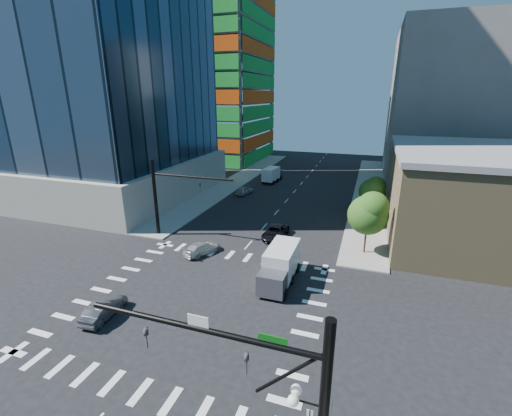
% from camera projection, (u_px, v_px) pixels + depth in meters
% --- Properties ---
extents(ground, '(160.00, 160.00, 0.00)m').
position_uv_depth(ground, '(199.00, 303.00, 28.04)').
color(ground, black).
rests_on(ground, ground).
extents(road_markings, '(20.00, 20.00, 0.01)m').
position_uv_depth(road_markings, '(199.00, 303.00, 28.04)').
color(road_markings, silver).
rests_on(road_markings, ground).
extents(sidewalk_ne, '(5.00, 60.00, 0.15)m').
position_uv_depth(sidewalk_ne, '(369.00, 191.00, 60.16)').
color(sidewalk_ne, gray).
rests_on(sidewalk_ne, ground).
extents(sidewalk_nw, '(5.00, 60.00, 0.15)m').
position_uv_depth(sidewalk_nw, '(237.00, 180.00, 67.77)').
color(sidewalk_nw, gray).
rests_on(sidewalk_nw, ground).
extents(construction_building, '(25.16, 34.50, 70.60)m').
position_uv_depth(construction_building, '(212.00, 59.00, 84.28)').
color(construction_building, gray).
rests_on(construction_building, ground).
extents(commercial_building, '(20.50, 22.50, 10.60)m').
position_uv_depth(commercial_building, '(487.00, 197.00, 38.53)').
color(commercial_building, '#8B7A51').
rests_on(commercial_building, ground).
extents(bg_building_ne, '(24.00, 30.00, 28.00)m').
position_uv_depth(bg_building_ne, '(459.00, 107.00, 64.84)').
color(bg_building_ne, slate).
rests_on(bg_building_ne, ground).
extents(signal_mast_se, '(10.51, 2.48, 9.00)m').
position_uv_depth(signal_mast_se, '(299.00, 408.00, 12.90)').
color(signal_mast_se, black).
rests_on(signal_mast_se, sidewalk_se).
extents(signal_mast_nw, '(10.20, 0.40, 9.00)m').
position_uv_depth(signal_mast_nw, '(166.00, 192.00, 39.68)').
color(signal_mast_nw, black).
rests_on(signal_mast_nw, sidewalk_nw).
extents(tree_south, '(4.16, 4.16, 6.82)m').
position_uv_depth(tree_south, '(369.00, 213.00, 35.21)').
color(tree_south, '#382316').
rests_on(tree_south, sidewalk_ne).
extents(tree_north, '(3.54, 3.52, 5.78)m').
position_uv_depth(tree_north, '(373.00, 190.00, 46.13)').
color(tree_north, '#382316').
rests_on(tree_north, sidewalk_ne).
extents(car_nb_far, '(2.46, 5.10, 1.40)m').
position_uv_depth(car_nb_far, '(275.00, 232.00, 40.66)').
color(car_nb_far, black).
rests_on(car_nb_far, ground).
extents(car_sb_near, '(3.38, 4.70, 1.27)m').
position_uv_depth(car_sb_near, '(202.00, 248.00, 36.61)').
color(car_sb_near, silver).
rests_on(car_sb_near, ground).
extents(car_sb_mid, '(2.29, 4.18, 1.35)m').
position_uv_depth(car_sb_mid, '(244.00, 190.00, 58.42)').
color(car_sb_mid, '#B4B5BC').
rests_on(car_sb_mid, ground).
extents(car_sb_cross, '(1.74, 4.20, 1.35)m').
position_uv_depth(car_sb_cross, '(104.00, 309.00, 26.13)').
color(car_sb_cross, '#525157').
rests_on(car_sb_cross, ground).
extents(box_truck_near, '(2.60, 6.07, 3.18)m').
position_uv_depth(box_truck_near, '(279.00, 269.00, 30.55)').
color(box_truck_near, black).
rests_on(box_truck_near, ground).
extents(box_truck_far, '(2.81, 5.62, 2.85)m').
position_uv_depth(box_truck_far, '(273.00, 175.00, 66.80)').
color(box_truck_far, black).
rests_on(box_truck_far, ground).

